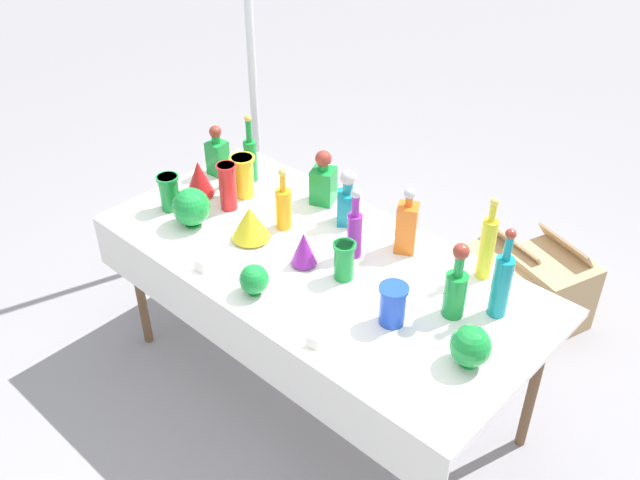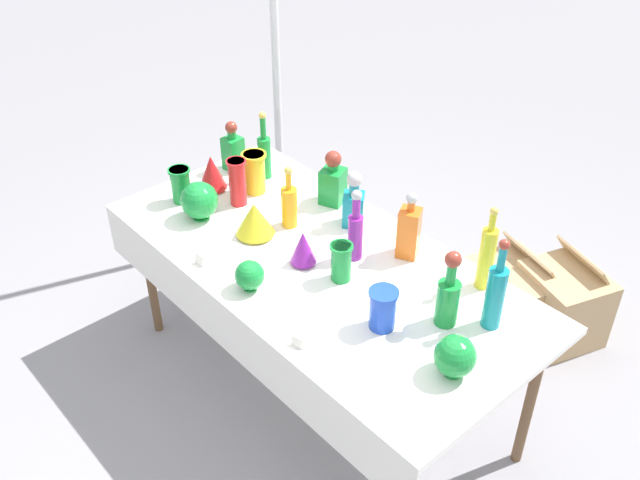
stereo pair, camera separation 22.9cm
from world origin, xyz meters
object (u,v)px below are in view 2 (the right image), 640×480
at_px(cardboard_box_behind_left, 510,297).
at_px(tall_bottle_1, 289,204).
at_px(slender_vase_0, 341,261).
at_px(slender_vase_4, 237,181).
at_px(square_decanter_3, 354,203).
at_px(cardboard_box_behind_right, 562,304).
at_px(tall_bottle_2, 264,154).
at_px(tall_bottle_5, 487,256).
at_px(slender_vase_1, 181,184).
at_px(fluted_vase_1, 255,219).
at_px(tall_bottle_4, 355,231).
at_px(round_bowl_1, 250,275).
at_px(round_bowl_2, 199,200).
at_px(tall_bottle_3, 448,295).
at_px(slender_vase_2, 383,308).
at_px(round_bowl_0, 455,356).
at_px(slender_vase_3, 255,171).
at_px(fluted_vase_0, 303,247).
at_px(square_decanter_1, 409,230).
at_px(square_decanter_2, 233,149).
at_px(fluted_vase_2, 212,172).
at_px(canopy_pole, 276,60).
at_px(square_decanter_0, 333,180).
at_px(tall_bottle_0, 495,294).

bearing_deg(cardboard_box_behind_left, tall_bottle_1, -121.59).
xyz_separation_m(slender_vase_0, slender_vase_4, (-0.72, 0.03, 0.03)).
height_order(square_decanter_3, cardboard_box_behind_right, square_decanter_3).
bearing_deg(tall_bottle_2, tall_bottle_5, 5.32).
height_order(slender_vase_1, fluted_vase_1, slender_vase_1).
height_order(tall_bottle_4, round_bowl_1, tall_bottle_4).
bearing_deg(slender_vase_4, slender_vase_1, -136.37).
distance_m(tall_bottle_4, round_bowl_1, 0.47).
bearing_deg(round_bowl_2, tall_bottle_3, 13.49).
bearing_deg(slender_vase_2, tall_bottle_2, 162.94).
bearing_deg(slender_vase_1, round_bowl_0, 3.26).
distance_m(slender_vase_3, fluted_vase_0, 0.61).
bearing_deg(fluted_vase_1, tall_bottle_3, 11.34).
bearing_deg(slender_vase_4, tall_bottle_4, 9.65).
height_order(tall_bottle_5, cardboard_box_behind_right, tall_bottle_5).
relative_size(square_decanter_1, square_decanter_2, 1.17).
bearing_deg(square_decanter_2, slender_vase_0, -11.47).
bearing_deg(tall_bottle_3, fluted_vase_0, -165.67).
relative_size(square_decanter_3, cardboard_box_behind_right, 0.55).
bearing_deg(round_bowl_1, round_bowl_0, 16.36).
height_order(tall_bottle_1, fluted_vase_2, tall_bottle_1).
xyz_separation_m(tall_bottle_1, fluted_vase_2, (-0.48, -0.08, -0.01)).
bearing_deg(round_bowl_0, canopy_pole, 157.73).
bearing_deg(square_decanter_2, slender_vase_1, -76.92).
height_order(tall_bottle_1, slender_vase_2, tall_bottle_1).
bearing_deg(cardboard_box_behind_left, canopy_pole, -167.13).
height_order(slender_vase_3, round_bowl_0, slender_vase_3).
relative_size(slender_vase_2, fluted_vase_2, 0.93).
height_order(fluted_vase_0, cardboard_box_behind_right, fluted_vase_0).
distance_m(tall_bottle_5, slender_vase_0, 0.56).
distance_m(square_decanter_0, slender_vase_3, 0.38).
height_order(slender_vase_0, round_bowl_0, slender_vase_0).
distance_m(slender_vase_4, canopy_pole, 0.92).
bearing_deg(slender_vase_4, tall_bottle_0, 8.76).
relative_size(square_decanter_2, fluted_vase_1, 1.51).
bearing_deg(slender_vase_2, cardboard_box_behind_right, 86.68).
bearing_deg(slender_vase_2, slender_vase_0, 165.58).
relative_size(square_decanter_2, slender_vase_0, 1.57).
relative_size(slender_vase_4, fluted_vase_0, 1.47).
xyz_separation_m(slender_vase_0, round_bowl_1, (-0.19, -0.31, -0.02)).
xyz_separation_m(tall_bottle_2, slender_vase_0, (0.83, -0.27, -0.04)).
xyz_separation_m(tall_bottle_5, round_bowl_2, (-1.14, -0.55, -0.06)).
relative_size(fluted_vase_0, round_bowl_2, 0.86).
bearing_deg(slender_vase_1, round_bowl_1, -11.91).
bearing_deg(tall_bottle_3, tall_bottle_0, 43.64).
relative_size(tall_bottle_1, square_decanter_2, 1.14).
xyz_separation_m(square_decanter_3, fluted_vase_1, (-0.22, -0.37, -0.03)).
height_order(square_decanter_0, round_bowl_0, square_decanter_0).
relative_size(tall_bottle_3, cardboard_box_behind_left, 0.62).
distance_m(slender_vase_2, round_bowl_1, 0.54).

